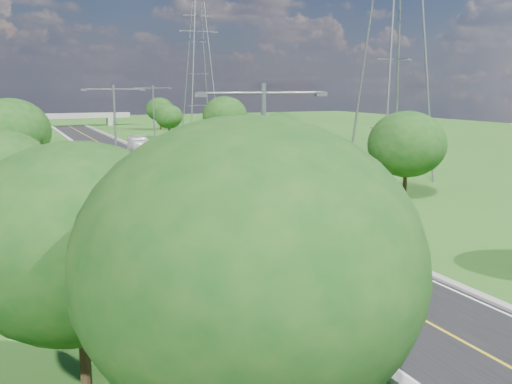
# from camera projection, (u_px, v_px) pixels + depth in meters

# --- Properties ---
(ground) EXTENTS (260.00, 260.00, 0.00)m
(ground) POSITION_uv_depth(u_px,v_px,m) (144.00, 167.00, 70.39)
(ground) COLOR #205317
(ground) RESTS_ON ground
(road) EXTENTS (8.00, 150.00, 0.06)m
(road) POSITION_uv_depth(u_px,v_px,m) (133.00, 161.00, 75.76)
(road) COLOR black
(road) RESTS_ON ground
(curb_left) EXTENTS (0.50, 150.00, 0.22)m
(curb_left) POSITION_uv_depth(u_px,v_px,m) (101.00, 162.00, 74.04)
(curb_left) COLOR gray
(curb_left) RESTS_ON ground
(curb_right) EXTENTS (0.50, 150.00, 0.22)m
(curb_right) POSITION_uv_depth(u_px,v_px,m) (164.00, 159.00, 77.46)
(curb_right) COLOR gray
(curb_right) RESTS_ON ground
(speed_limit_sign) EXTENTS (0.55, 0.09, 2.40)m
(speed_limit_sign) POSITION_uv_depth(u_px,v_px,m) (255.00, 177.00, 52.45)
(speed_limit_sign) COLOR slate
(speed_limit_sign) RESTS_ON ground
(overpass) EXTENTS (30.00, 3.00, 3.20)m
(overpass) POSITION_uv_depth(u_px,v_px,m) (69.00, 117.00, 141.69)
(overpass) COLOR gray
(overpass) RESTS_ON ground
(streetlight_near_left) EXTENTS (5.90, 0.25, 10.00)m
(streetlight_near_left) POSITION_uv_depth(u_px,v_px,m) (263.00, 182.00, 23.84)
(streetlight_near_left) COLOR slate
(streetlight_near_left) RESTS_ON ground
(streetlight_mid_left) EXTENTS (5.90, 0.25, 10.00)m
(streetlight_mid_left) POSITION_uv_depth(u_px,v_px,m) (115.00, 129.00, 53.43)
(streetlight_mid_left) COLOR slate
(streetlight_mid_left) RESTS_ON ground
(streetlight_far_right) EXTENTS (5.90, 0.25, 10.00)m
(streetlight_far_right) POSITION_uv_depth(u_px,v_px,m) (154.00, 112.00, 87.86)
(streetlight_far_right) COLOR slate
(streetlight_far_right) RESTS_ON ground
(power_tower_near) EXTENTS (9.00, 6.40, 28.00)m
(power_tower_near) POSITION_uv_depth(u_px,v_px,m) (395.00, 45.00, 58.76)
(power_tower_near) COLOR slate
(power_tower_near) RESTS_ON ground
(power_tower_far) EXTENTS (9.00, 6.40, 28.00)m
(power_tower_far) POSITION_uv_depth(u_px,v_px,m) (199.00, 67.00, 127.63)
(power_tower_far) COLOR slate
(power_tower_far) RESTS_ON ground
(tree_la) EXTENTS (7.14, 7.14, 8.30)m
(tree_la) POSITION_uv_depth(u_px,v_px,m) (78.00, 242.00, 17.15)
(tree_la) COLOR black
(tree_la) RESTS_ON ground
(tree_lb) EXTENTS (6.30, 6.30, 7.33)m
(tree_lb) POSITION_uv_depth(u_px,v_px,m) (2.00, 174.00, 34.40)
(tree_lb) COLOR black
(tree_lb) RESTS_ON ground
(tree_lc) EXTENTS (7.56, 7.56, 8.79)m
(tree_lc) POSITION_uv_depth(u_px,v_px,m) (10.00, 132.00, 54.36)
(tree_lc) COLOR black
(tree_lc) RESTS_ON ground
(tree_le) EXTENTS (5.88, 5.88, 6.84)m
(tree_le) POSITION_uv_depth(u_px,v_px,m) (8.00, 119.00, 97.83)
(tree_le) COLOR black
(tree_le) RESTS_ON ground
(tree_lf) EXTENTS (7.98, 7.98, 9.28)m
(tree_lf) POSITION_uv_depth(u_px,v_px,m) (249.00, 266.00, 12.87)
(tree_lf) COLOR black
(tree_lf) RESTS_ON ground
(tree_rb) EXTENTS (6.72, 6.72, 7.82)m
(tree_rb) POSITION_uv_depth(u_px,v_px,m) (407.00, 144.00, 49.03)
(tree_rb) COLOR black
(tree_rb) RESTS_ON ground
(tree_rc) EXTENTS (5.88, 5.88, 6.84)m
(tree_rc) POSITION_uv_depth(u_px,v_px,m) (281.00, 133.00, 68.47)
(tree_rc) COLOR black
(tree_rc) RESTS_ON ground
(tree_rd) EXTENTS (7.14, 7.14, 8.30)m
(tree_rd) POSITION_uv_depth(u_px,v_px,m) (225.00, 116.00, 90.62)
(tree_rd) COLOR black
(tree_rd) RESTS_ON ground
(tree_re) EXTENTS (5.46, 5.46, 6.35)m
(tree_re) POSITION_uv_depth(u_px,v_px,m) (169.00, 117.00, 111.37)
(tree_re) COLOR black
(tree_re) RESTS_ON ground
(tree_rf) EXTENTS (6.30, 6.30, 7.33)m
(tree_rf) POSITION_uv_depth(u_px,v_px,m) (160.00, 109.00, 130.60)
(tree_rf) COLOR black
(tree_rf) RESTS_ON ground
(bus_outbound) EXTENTS (3.67, 10.72, 2.93)m
(bus_outbound) POSITION_uv_depth(u_px,v_px,m) (140.00, 148.00, 78.45)
(bus_outbound) COLOR white
(bus_outbound) RESTS_ON road
(bus_inbound) EXTENTS (4.80, 12.36, 3.36)m
(bus_inbound) POSITION_uv_depth(u_px,v_px,m) (178.00, 189.00, 45.72)
(bus_inbound) COLOR white
(bus_inbound) RESTS_ON road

